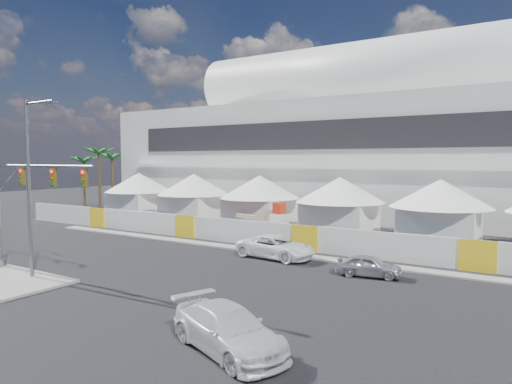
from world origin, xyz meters
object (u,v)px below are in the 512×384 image
Objects in this scene: pickup_curb at (276,247)px; pickup_near at (228,329)px; boom_lift at (248,227)px; lot_car_c at (161,218)px; streetlight_median at (31,176)px; sedan_silver at (369,266)px; traffic_mast at (16,204)px.

pickup_curb is 1.05× the size of pickup_near.
boom_lift is at bearing 50.04° from pickup_curb.
streetlight_median is at bearing -142.44° from lot_car_c.
pickup_curb reaches higher than lot_car_c.
sedan_silver is at bearing -96.95° from pickup_curb.
pickup_curb is at bearing 54.24° from streetlight_median.
lot_car_c is at bearing 115.93° from streetlight_median.
pickup_curb is at bearing 46.12° from traffic_mast.
traffic_mast is 1.45× the size of boom_lift.
lot_car_c is 24.05m from streetlight_median.
lot_car_c is at bearing -176.98° from boom_lift.
traffic_mast reaches higher than pickup_near.
streetlight_median is (10.25, -21.08, 5.37)m from lot_car_c.
pickup_curb is 21.12m from lot_car_c.
boom_lift is (2.36, 19.33, -5.17)m from streetlight_median.
pickup_near is 0.82× the size of boom_lift.
pickup_curb is 16.45m from streetlight_median.
streetlight_median is (2.56, -0.51, 1.79)m from traffic_mast.
sedan_silver is 0.80× the size of lot_car_c.
traffic_mast reaches higher than sedan_silver.
traffic_mast is (-18.97, -10.62, 3.63)m from sedan_silver.
pickup_curb is 17.19m from traffic_mast.
traffic_mast is 0.95× the size of streetlight_median.
pickup_near reaches higher than lot_car_c.
pickup_curb is 0.86× the size of boom_lift.
pickup_curb reaches higher than sedan_silver.
lot_car_c is (-19.36, 8.43, -0.11)m from pickup_curb.
traffic_mast is 19.74m from boom_lift.
boom_lift is (-13.14, 21.44, 0.10)m from pickup_near.
lot_car_c is at bearing 69.32° from pickup_near.
lot_car_c is 0.47× the size of streetlight_median.
boom_lift reaches higher than sedan_silver.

